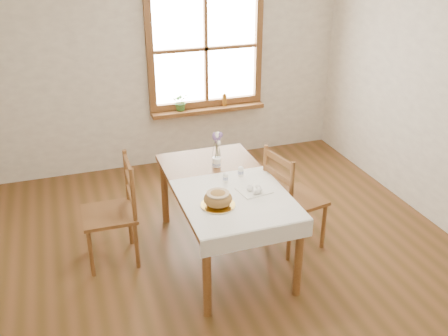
{
  "coord_description": "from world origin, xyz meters",
  "views": [
    {
      "loc": [
        -1.26,
        -3.39,
        2.79
      ],
      "look_at": [
        0.0,
        0.3,
        0.9
      ],
      "focal_mm": 40.0,
      "sensor_mm": 36.0,
      "label": 1
    }
  ],
  "objects_px": {
    "chair_right": "(295,198)",
    "bread_plate": "(218,205)",
    "chair_left": "(109,213)",
    "flower_vase": "(217,163)",
    "dining_table": "(224,192)"
  },
  "relations": [
    {
      "from": "flower_vase",
      "to": "dining_table",
      "type": "bearing_deg",
      "value": -96.88
    },
    {
      "from": "chair_right",
      "to": "bread_plate",
      "type": "distance_m",
      "value": 0.97
    },
    {
      "from": "chair_right",
      "to": "dining_table",
      "type": "bearing_deg",
      "value": 74.86
    },
    {
      "from": "dining_table",
      "to": "bread_plate",
      "type": "height_order",
      "value": "bread_plate"
    },
    {
      "from": "dining_table",
      "to": "chair_left",
      "type": "distance_m",
      "value": 1.05
    },
    {
      "from": "dining_table",
      "to": "chair_left",
      "type": "bearing_deg",
      "value": 165.75
    },
    {
      "from": "dining_table",
      "to": "flower_vase",
      "type": "bearing_deg",
      "value": 83.12
    },
    {
      "from": "bread_plate",
      "to": "flower_vase",
      "type": "distance_m",
      "value": 0.74
    },
    {
      "from": "chair_left",
      "to": "bread_plate",
      "type": "xyz_separation_m",
      "value": [
        0.82,
        -0.63,
        0.27
      ]
    },
    {
      "from": "chair_left",
      "to": "flower_vase",
      "type": "height_order",
      "value": "chair_left"
    },
    {
      "from": "chair_left",
      "to": "chair_right",
      "type": "height_order",
      "value": "chair_right"
    },
    {
      "from": "dining_table",
      "to": "bread_plate",
      "type": "relative_size",
      "value": 5.9
    },
    {
      "from": "dining_table",
      "to": "flower_vase",
      "type": "distance_m",
      "value": 0.36
    },
    {
      "from": "chair_left",
      "to": "flower_vase",
      "type": "xyz_separation_m",
      "value": [
        1.04,
        0.08,
        0.3
      ]
    },
    {
      "from": "bread_plate",
      "to": "chair_right",
      "type": "bearing_deg",
      "value": 20.84
    }
  ]
}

